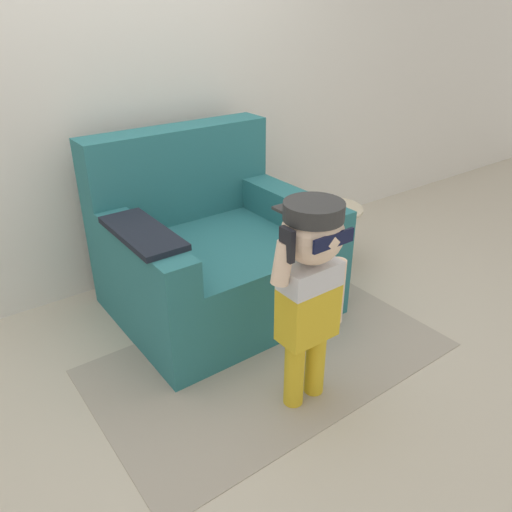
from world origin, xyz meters
name	(u,v)px	position (x,y,z in m)	size (l,w,h in m)	color
ground_plane	(183,317)	(0.00, 0.00, 0.00)	(10.00, 10.00, 0.00)	#BCB29E
wall_back	(111,68)	(0.00, 0.63, 1.30)	(10.00, 0.05, 2.60)	silver
armchair	(211,251)	(0.23, 0.03, 0.34)	(1.15, 1.00, 1.00)	#286B70
person_child	(310,276)	(0.13, -0.90, 0.64)	(0.39, 0.29, 0.96)	gold
side_table	(330,231)	(1.11, -0.04, 0.26)	(0.41, 0.41, 0.43)	beige
rug	(271,357)	(0.18, -0.59, 0.00)	(1.76, 1.04, 0.01)	#9E9384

